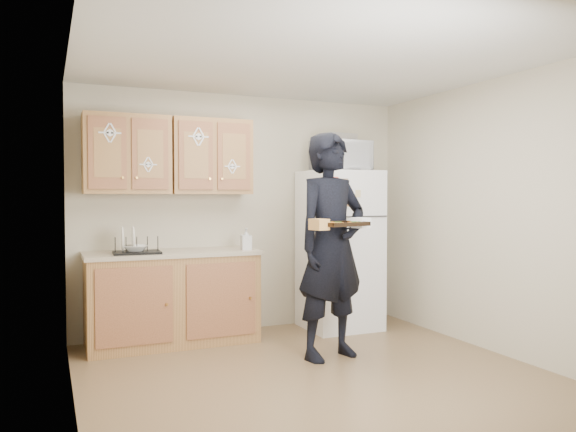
{
  "coord_description": "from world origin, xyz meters",
  "views": [
    {
      "loc": [
        -1.95,
        -3.91,
        1.43
      ],
      "look_at": [
        -0.08,
        0.45,
        1.26
      ],
      "focal_mm": 35.0,
      "sensor_mm": 36.0,
      "label": 1
    }
  ],
  "objects_px": {
    "refrigerator": "(339,250)",
    "microwave": "(341,156)",
    "person": "(332,246)",
    "dish_rack": "(137,244)",
    "baking_tray": "(341,225)"
  },
  "relations": [
    {
      "from": "refrigerator",
      "to": "microwave",
      "type": "distance_m",
      "value": 1.01
    },
    {
      "from": "person",
      "to": "dish_rack",
      "type": "xyz_separation_m",
      "value": [
        -1.54,
        0.92,
        -0.01
      ]
    },
    {
      "from": "baking_tray",
      "to": "person",
      "type": "bearing_deg",
      "value": 63.27
    },
    {
      "from": "microwave",
      "to": "dish_rack",
      "type": "xyz_separation_m",
      "value": [
        -2.13,
        0.0,
        -0.87
      ]
    },
    {
      "from": "baking_tray",
      "to": "microwave",
      "type": "relative_size",
      "value": 0.7
    },
    {
      "from": "person",
      "to": "microwave",
      "type": "height_order",
      "value": "microwave"
    },
    {
      "from": "dish_rack",
      "to": "microwave",
      "type": "bearing_deg",
      "value": -0.01
    },
    {
      "from": "refrigerator",
      "to": "microwave",
      "type": "xyz_separation_m",
      "value": [
        -0.01,
        -0.05,
        1.01
      ]
    },
    {
      "from": "person",
      "to": "dish_rack",
      "type": "relative_size",
      "value": 4.68
    },
    {
      "from": "refrigerator",
      "to": "microwave",
      "type": "bearing_deg",
      "value": -104.78
    },
    {
      "from": "microwave",
      "to": "dish_rack",
      "type": "distance_m",
      "value": 2.31
    },
    {
      "from": "dish_rack",
      "to": "baking_tray",
      "type": "bearing_deg",
      "value": -39.36
    },
    {
      "from": "refrigerator",
      "to": "person",
      "type": "height_order",
      "value": "person"
    },
    {
      "from": "baking_tray",
      "to": "dish_rack",
      "type": "xyz_separation_m",
      "value": [
        -1.47,
        1.21,
        -0.21
      ]
    },
    {
      "from": "baking_tray",
      "to": "dish_rack",
      "type": "relative_size",
      "value": 0.95
    }
  ]
}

